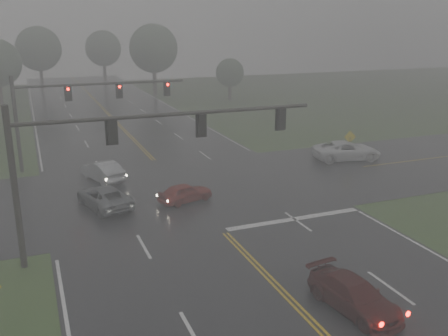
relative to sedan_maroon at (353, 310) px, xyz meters
name	(u,v)px	position (x,y,z in m)	size (l,w,h in m)	color
main_road	(191,199)	(-1.99, 14.82, 0.00)	(18.00, 160.00, 0.02)	black
cross_street	(182,189)	(-1.99, 16.82, 0.00)	(120.00, 14.00, 0.02)	black
stop_bar	(294,219)	(2.51, 9.22, 0.00)	(8.50, 0.50, 0.01)	silver
sedan_maroon	(353,310)	(0.00, 0.00, 0.00)	(1.77, 4.35, 1.26)	#3D0C0B
sedan_red	(185,202)	(-2.50, 14.41, 0.00)	(1.43, 3.55, 1.21)	maroon
sedan_silver	(103,180)	(-6.74, 20.89, 0.00)	(1.51, 4.34, 1.43)	#A4A7AB
car_grey	(105,207)	(-7.45, 15.31, 0.00)	(2.20, 4.77, 1.33)	#5A5D62
pickup_white	(346,160)	(13.01, 19.15, 0.00)	(2.58, 5.60, 1.56)	silver
signal_gantry_near	(118,146)	(-7.49, 8.76, 5.42)	(15.03, 0.34, 7.66)	black
signal_gantry_far	(71,102)	(-8.12, 25.41, 5.14)	(13.15, 0.37, 7.30)	black
sign_diamond_east	(350,140)	(13.16, 19.03, 1.68)	(1.02, 0.24, 2.49)	black
tree_ne_a	(153,49)	(7.56, 62.46, 7.16)	(7.40, 7.40, 10.88)	#342722
tree_n_mid	(39,49)	(-8.68, 73.36, 6.91)	(7.15, 7.15, 10.50)	#342722
tree_e_near	(230,73)	(16.59, 53.57, 3.96)	(4.11, 4.11, 6.04)	#342722
tree_n_far	(103,48)	(2.88, 82.25, 6.35)	(6.57, 6.57, 9.66)	#342722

